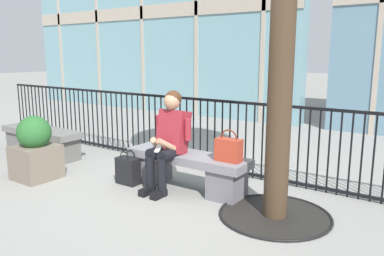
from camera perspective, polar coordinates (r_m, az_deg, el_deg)
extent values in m
plane|color=gray|center=(4.81, -0.69, -9.00)|extent=(60.00, 60.00, 0.00)
cube|color=slate|center=(4.69, -0.70, -4.40)|extent=(1.60, 0.44, 0.10)
cube|color=slate|center=(5.08, -5.87, -5.86)|extent=(0.36, 0.37, 0.35)
cube|color=slate|center=(4.46, 5.23, -8.26)|extent=(0.36, 0.37, 0.35)
cylinder|color=black|center=(4.69, -4.72, -3.53)|extent=(0.15, 0.40, 0.15)
cylinder|color=black|center=(4.61, -6.26, -6.98)|extent=(0.11, 0.11, 0.45)
cube|color=black|center=(4.63, -6.71, -9.34)|extent=(0.09, 0.22, 0.08)
cylinder|color=black|center=(4.58, -2.98, -3.86)|extent=(0.15, 0.40, 0.15)
cylinder|color=black|center=(4.50, -4.52, -7.40)|extent=(0.11, 0.11, 0.45)
cube|color=black|center=(4.52, -4.97, -9.82)|extent=(0.09, 0.22, 0.08)
cube|color=maroon|center=(4.69, -2.83, -0.50)|extent=(0.36, 0.30, 0.55)
cylinder|color=maroon|center=(4.81, -4.91, 0.38)|extent=(0.08, 0.08, 0.26)
cylinder|color=tan|center=(4.60, -5.28, -2.30)|extent=(0.16, 0.28, 0.20)
cylinder|color=maroon|center=(4.55, -0.64, -0.20)|extent=(0.08, 0.08, 0.26)
cylinder|color=tan|center=(4.50, -3.72, -2.57)|extent=(0.16, 0.28, 0.20)
cube|color=silver|center=(4.51, -4.99, -2.83)|extent=(0.07, 0.10, 0.13)
sphere|color=tan|center=(4.61, -3.02, 3.96)|extent=(0.20, 0.20, 0.20)
sphere|color=#472816|center=(4.63, -2.80, 4.37)|extent=(0.20, 0.20, 0.20)
cube|color=#B23823|center=(4.33, 5.48, -3.29)|extent=(0.30, 0.15, 0.26)
torus|color=maroon|center=(4.30, 5.52, -1.56)|extent=(0.21, 0.02, 0.21)
cube|color=black|center=(4.99, -9.54, -6.31)|extent=(0.30, 0.16, 0.34)
torus|color=black|center=(4.90, -10.08, -4.32)|extent=(0.14, 0.01, 0.14)
torus|color=black|center=(4.98, -9.14, -4.04)|extent=(0.14, 0.01, 0.14)
cylinder|color=black|center=(8.91, -24.30, 2.73)|extent=(0.02, 0.02, 1.03)
cylinder|color=black|center=(8.81, -23.89, 2.68)|extent=(0.02, 0.02, 1.03)
cylinder|color=black|center=(8.71, -23.48, 2.62)|extent=(0.02, 0.02, 1.03)
cylinder|color=black|center=(8.60, -23.05, 2.57)|extent=(0.02, 0.02, 1.03)
cylinder|color=black|center=(8.50, -22.61, 2.51)|extent=(0.02, 0.02, 1.03)
cylinder|color=black|center=(8.40, -22.16, 2.45)|extent=(0.02, 0.02, 1.03)
cylinder|color=black|center=(8.30, -21.70, 2.39)|extent=(0.02, 0.02, 1.03)
cylinder|color=black|center=(8.20, -21.23, 2.32)|extent=(0.02, 0.02, 1.03)
cylinder|color=black|center=(8.10, -20.75, 2.26)|extent=(0.02, 0.02, 1.03)
cylinder|color=black|center=(8.00, -20.25, 2.19)|extent=(0.02, 0.02, 1.03)
cylinder|color=black|center=(7.90, -19.74, 2.12)|extent=(0.02, 0.02, 1.03)
cylinder|color=black|center=(7.80, -19.22, 2.05)|extent=(0.02, 0.02, 1.03)
cylinder|color=black|center=(7.71, -18.69, 1.98)|extent=(0.02, 0.02, 1.03)
cylinder|color=black|center=(7.61, -18.15, 1.91)|extent=(0.02, 0.02, 1.03)
cylinder|color=black|center=(7.51, -17.59, 1.83)|extent=(0.02, 0.02, 1.03)
cylinder|color=black|center=(7.42, -17.01, 1.75)|extent=(0.02, 0.02, 1.03)
cylinder|color=black|center=(7.33, -16.42, 1.67)|extent=(0.02, 0.02, 1.03)
cylinder|color=black|center=(7.23, -15.82, 1.59)|extent=(0.02, 0.02, 1.03)
cylinder|color=black|center=(7.14, -15.20, 1.50)|extent=(0.02, 0.02, 1.03)
cylinder|color=black|center=(7.05, -14.56, 1.41)|extent=(0.02, 0.02, 1.03)
cylinder|color=black|center=(6.96, -13.91, 1.32)|extent=(0.02, 0.02, 1.03)
cylinder|color=black|center=(6.87, -13.24, 1.23)|extent=(0.02, 0.02, 1.03)
cylinder|color=black|center=(6.78, -12.55, 1.14)|extent=(0.02, 0.02, 1.03)
cylinder|color=black|center=(6.69, -11.84, 1.04)|extent=(0.02, 0.02, 1.03)
cylinder|color=black|center=(6.60, -11.12, 0.94)|extent=(0.02, 0.02, 1.03)
cylinder|color=black|center=(6.52, -10.37, 0.83)|extent=(0.02, 0.02, 1.03)
cylinder|color=black|center=(6.43, -9.61, 0.73)|extent=(0.02, 0.02, 1.03)
cylinder|color=black|center=(6.35, -8.83, 0.62)|extent=(0.02, 0.02, 1.03)
cylinder|color=black|center=(6.27, -8.02, 0.50)|extent=(0.02, 0.02, 1.03)
cylinder|color=black|center=(6.19, -7.20, 0.39)|extent=(0.02, 0.02, 1.03)
cylinder|color=black|center=(6.11, -6.35, 0.27)|extent=(0.02, 0.02, 1.03)
cylinder|color=black|center=(6.03, -5.48, 0.15)|extent=(0.02, 0.02, 1.03)
cylinder|color=black|center=(5.95, -4.59, 0.02)|extent=(0.02, 0.02, 1.03)
cylinder|color=black|center=(5.88, -3.68, -0.11)|extent=(0.02, 0.02, 1.03)
cylinder|color=black|center=(5.80, -2.74, -0.24)|extent=(0.02, 0.02, 1.03)
cylinder|color=black|center=(5.73, -1.78, -0.37)|extent=(0.02, 0.02, 1.03)
cylinder|color=black|center=(5.66, -0.79, -0.51)|extent=(0.02, 0.02, 1.03)
cylinder|color=black|center=(5.59, 0.22, -0.65)|extent=(0.02, 0.02, 1.03)
cylinder|color=black|center=(5.53, 1.26, -0.80)|extent=(0.02, 0.02, 1.03)
cylinder|color=black|center=(5.46, 2.32, -0.95)|extent=(0.02, 0.02, 1.03)
cylinder|color=black|center=(5.40, 3.40, -1.10)|extent=(0.02, 0.02, 1.03)
cylinder|color=black|center=(5.34, 4.51, -1.25)|extent=(0.02, 0.02, 1.03)
cylinder|color=black|center=(5.28, 5.65, -1.41)|extent=(0.02, 0.02, 1.03)
cylinder|color=black|center=(5.22, 6.81, -1.57)|extent=(0.02, 0.02, 1.03)
cylinder|color=black|center=(5.17, 7.99, -1.73)|extent=(0.02, 0.02, 1.03)
cylinder|color=black|center=(5.12, 9.20, -1.90)|extent=(0.02, 0.02, 1.03)
cylinder|color=black|center=(5.07, 10.44, -2.07)|extent=(0.02, 0.02, 1.03)
cylinder|color=black|center=(5.02, 11.70, -2.24)|extent=(0.02, 0.02, 1.03)
cylinder|color=black|center=(4.98, 12.98, -2.41)|extent=(0.02, 0.02, 1.03)
cylinder|color=black|center=(4.93, 14.29, -2.58)|extent=(0.02, 0.02, 1.03)
cylinder|color=black|center=(4.90, 15.61, -2.76)|extent=(0.02, 0.02, 1.03)
cylinder|color=black|center=(4.86, 16.96, -2.94)|extent=(0.02, 0.02, 1.03)
cylinder|color=black|center=(4.82, 18.33, -3.11)|extent=(0.02, 0.02, 1.03)
cylinder|color=black|center=(4.79, 19.72, -3.29)|extent=(0.02, 0.02, 1.03)
cylinder|color=black|center=(4.77, 21.13, -3.47)|extent=(0.02, 0.02, 1.03)
cylinder|color=black|center=(4.74, 22.55, -3.65)|extent=(0.02, 0.02, 1.03)
cylinder|color=black|center=(4.72, 23.99, -3.83)|extent=(0.02, 0.02, 1.03)
cylinder|color=black|center=(4.70, 25.44, -4.01)|extent=(0.02, 0.02, 1.03)
cube|color=black|center=(5.46, 4.44, -6.02)|extent=(9.95, 0.04, 0.04)
cube|color=black|center=(5.26, 4.59, 4.01)|extent=(9.95, 0.04, 0.04)
cylinder|color=black|center=(4.13, 12.21, -12.63)|extent=(1.12, 1.12, 0.01)
torus|color=black|center=(4.13, 12.22, -12.55)|extent=(1.15, 1.15, 0.03)
cylinder|color=#423021|center=(3.79, 13.27, 11.56)|extent=(0.24, 0.24, 3.40)
cube|color=slate|center=(6.68, -21.56, -0.51)|extent=(1.60, 0.44, 0.10)
cube|color=#605E5B|center=(7.19, -23.92, -1.74)|extent=(0.36, 0.37, 0.35)
cube|color=#605E5B|center=(6.28, -18.57, -3.11)|extent=(0.36, 0.37, 0.35)
cube|color=#726656|center=(5.52, -22.17, -4.73)|extent=(0.52, 0.52, 0.45)
ellipsoid|color=#28602B|center=(5.43, -22.48, -0.61)|extent=(0.44, 0.44, 0.44)
cube|color=#AD9E8C|center=(11.45, -7.52, 16.70)|extent=(9.42, 0.04, 0.36)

